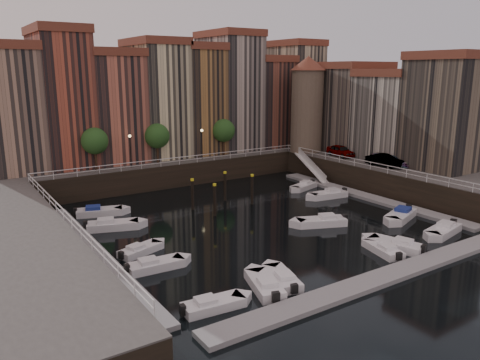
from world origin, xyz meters
TOP-DOWN VIEW (x-y plane):
  - ground at (0.00, 0.00)m, footprint 200.00×200.00m
  - quay_far at (0.00, 26.00)m, footprint 80.00×20.00m
  - quay_right at (28.00, -2.00)m, footprint 20.00×36.00m
  - dock_left at (-16.20, -1.00)m, footprint 2.00×28.00m
  - dock_right at (16.20, -1.00)m, footprint 2.00×28.00m
  - dock_near at (0.00, -17.00)m, footprint 30.00×2.00m
  - mountains at (1.72, 110.00)m, footprint 145.00×100.00m
  - far_terrace at (3.31, 23.50)m, footprint 48.70×10.30m
  - right_terrace at (26.50, 3.80)m, footprint 9.30×24.30m
  - corner_tower at (20.00, 14.50)m, footprint 5.20×5.20m
  - promenade_trees at (-1.33, 18.20)m, footprint 21.20×3.20m
  - street_lamps at (-1.00, 17.20)m, footprint 10.36×0.36m
  - railings at (0.00, 4.88)m, footprint 36.08×34.04m
  - gangway at (17.10, 10.00)m, footprint 2.78×8.32m
  - mooring_pilings at (-0.23, 5.18)m, footprint 6.99×4.76m
  - boat_left_0 at (-12.50, -13.99)m, footprint 4.34×1.91m
  - boat_left_1 at (-13.11, -6.25)m, footprint 4.58×1.88m
  - boat_left_2 at (-12.85, -2.63)m, footprint 4.17×2.65m
  - boat_left_3 at (-12.81, 4.69)m, footprint 5.16×3.29m
  - boat_left_4 at (-12.54, 9.78)m, footprint 4.99×3.11m
  - boat_right_0 at (12.47, -13.57)m, footprint 5.00×2.66m
  - boat_right_1 at (12.93, -8.46)m, footprint 5.28×3.43m
  - boat_right_3 at (12.60, 1.66)m, footprint 4.99×2.38m
  - boat_right_4 at (12.90, 6.50)m, footprint 4.51×2.74m
  - boat_near_0 at (-8.10, -13.64)m, footprint 2.93×4.76m
  - boat_near_1 at (-6.39, -13.43)m, footprint 2.63×4.48m
  - boat_near_2 at (4.08, -13.66)m, footprint 2.40×4.29m
  - boat_near_3 at (5.77, -13.66)m, footprint 2.96×4.89m
  - car_a at (21.12, 8.45)m, footprint 2.40×4.85m
  - car_b at (20.57, 0.32)m, footprint 2.42×4.97m
  - car_c at (21.37, 0.13)m, footprint 2.47×4.98m
  - boat_extra_862 at (4.82, -5.53)m, footprint 5.13×3.50m

SIDE VIEW (x-z plane):
  - ground at x=0.00m, z-range 0.00..0.00m
  - dock_left at x=-16.20m, z-range 0.00..0.35m
  - dock_right at x=16.20m, z-range 0.00..0.35m
  - dock_near at x=0.00m, z-range 0.00..0.35m
  - boat_left_2 at x=-12.85m, z-range -0.15..0.79m
  - boat_near_2 at x=4.08m, z-range -0.16..0.80m
  - boat_left_0 at x=-12.50m, z-range -0.16..0.82m
  - boat_near_1 at x=-6.39m, z-range -0.16..0.84m
  - boat_right_4 at x=12.90m, z-range -0.17..0.85m
  - boat_left_1 at x=-13.11m, z-range -0.17..0.87m
  - boat_near_0 at x=-8.10m, z-range -0.17..0.89m
  - boat_near_3 at x=5.77m, z-range -0.18..0.92m
  - boat_right_0 at x=12.47m, z-range -0.18..0.94m
  - boat_left_4 at x=-12.54m, z-range -0.18..0.94m
  - boat_right_3 at x=12.60m, z-range -0.18..0.94m
  - boat_left_3 at x=-12.81m, z-range -0.19..0.97m
  - boat_extra_862 at x=4.82m, z-range -0.19..0.97m
  - boat_right_1 at x=12.93m, z-range -0.19..1.00m
  - quay_far at x=0.00m, z-range 0.00..3.00m
  - quay_right at x=28.00m, z-range 0.00..3.00m
  - mooring_pilings at x=-0.23m, z-range -0.24..3.54m
  - gangway at x=17.10m, z-range 0.05..3.78m
  - car_c at x=21.37m, z-range 3.00..4.39m
  - car_b at x=20.57m, z-range 3.00..4.57m
  - railings at x=0.00m, z-range 3.53..4.05m
  - car_a at x=21.12m, z-range 3.00..4.59m
  - street_lamps at x=-1.00m, z-range 3.81..7.99m
  - promenade_trees at x=-1.33m, z-range 3.98..9.18m
  - mountains at x=1.72m, z-range -1.08..16.92m
  - right_terrace at x=26.50m, z-range 2.56..16.56m
  - corner_tower at x=20.00m, z-range 3.29..17.09m
  - far_terrace at x=3.31m, z-range 2.20..19.70m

